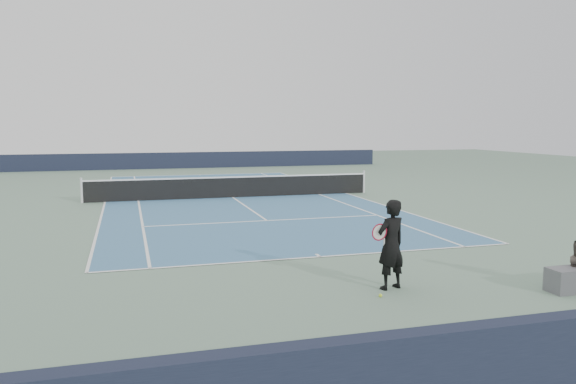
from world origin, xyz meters
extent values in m
plane|color=slate|center=(0.00, 0.00, 0.00)|extent=(80.00, 80.00, 0.00)
cube|color=#3C6A8F|center=(0.00, 0.00, 0.01)|extent=(10.97, 23.77, 0.01)
cylinder|color=silver|center=(-6.40, 0.00, 0.54)|extent=(0.10, 0.10, 1.07)
cylinder|color=silver|center=(6.40, 0.00, 0.54)|extent=(0.10, 0.10, 1.07)
cube|color=black|center=(0.00, 0.00, 0.46)|extent=(12.80, 0.03, 0.90)
cube|color=white|center=(0.00, 0.00, 0.93)|extent=(12.80, 0.04, 0.06)
cube|color=black|center=(0.00, 17.88, 0.60)|extent=(30.00, 0.25, 1.20)
cube|color=black|center=(0.00, -19.88, 0.60)|extent=(30.00, 0.25, 1.20)
imported|color=black|center=(0.46, -14.81, 0.91)|extent=(0.80, 0.67, 1.81)
torus|color=maroon|center=(0.18, -14.86, 1.18)|extent=(0.34, 0.18, 0.36)
cylinder|color=white|center=(0.18, -14.86, 1.18)|extent=(0.29, 0.14, 0.32)
cylinder|color=white|center=(0.30, -14.83, 0.92)|extent=(0.08, 0.13, 0.27)
sphere|color=#CDE82F|center=(0.03, -15.26, 0.03)|extent=(0.07, 0.07, 0.07)
camera|label=1|loc=(-4.55, -24.77, 3.28)|focal=35.00mm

